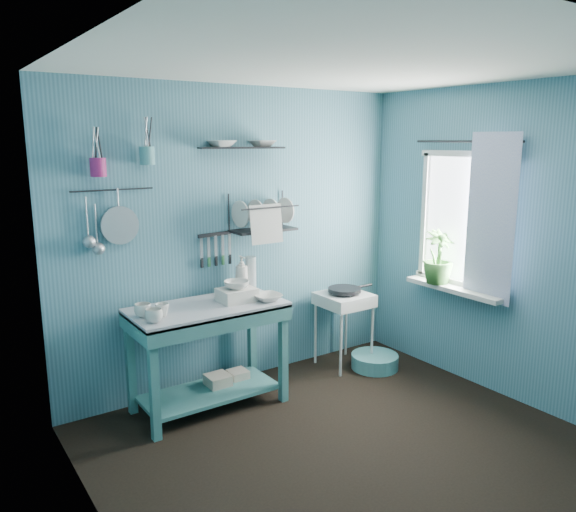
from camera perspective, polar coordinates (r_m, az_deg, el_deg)
floor at (r=4.03m, az=6.61°, el=-19.18°), size 3.20×3.20×0.00m
ceiling at (r=3.49m, az=7.63°, el=18.82°), size 3.20×3.20×0.00m
wall_back at (r=4.76m, az=-4.92°, el=1.84°), size 3.20×0.00×3.20m
wall_left at (r=2.80m, az=-18.49°, el=-5.80°), size 0.00×3.00×3.00m
wall_right at (r=4.75m, az=21.76°, el=1.01°), size 0.00×3.00×3.00m
work_counter at (r=4.46m, az=-8.08°, el=-10.10°), size 1.26×0.79×0.83m
mug_left at (r=3.99m, az=-13.45°, el=-5.91°), size 0.12×0.12×0.10m
mug_mid at (r=4.11m, az=-12.65°, el=-5.36°), size 0.14×0.14×0.09m
mug_right at (r=4.13m, az=-14.52°, el=-5.37°), size 0.17×0.17×0.10m
wash_tub at (r=4.40m, az=-5.21°, el=-3.93°), size 0.28×0.22×0.10m
tub_bowl at (r=4.38m, az=-5.23°, el=-2.92°), size 0.20×0.19×0.06m
soap_bottle at (r=4.64m, az=-4.73°, el=-1.83°), size 0.12×0.12×0.30m
water_bottle at (r=4.71m, az=-3.79°, el=-1.73°), size 0.09×0.09×0.28m
counter_bowl at (r=4.40m, az=-2.10°, el=-4.22°), size 0.22×0.22×0.05m
hotplate_stand at (r=5.25m, az=5.67°, el=-7.45°), size 0.45×0.45×0.69m
frying_pan at (r=5.14m, az=5.76°, el=-3.43°), size 0.30×0.30×0.03m
knife_strip at (r=4.61m, az=-7.44°, el=2.20°), size 0.32×0.06×0.03m
dish_rack at (r=4.69m, az=-2.53°, el=4.47°), size 0.58×0.33×0.32m
upper_shelf at (r=4.59m, az=-4.79°, el=10.90°), size 0.72×0.30×0.01m
shelf_bowl_left at (r=4.50m, az=-6.77°, el=11.29°), size 0.23×0.23×0.05m
shelf_bowl_right at (r=4.69m, az=-2.66°, el=11.75°), size 0.23×0.23×0.05m
utensil_cup_magenta at (r=4.17m, az=-18.73°, el=8.53°), size 0.11×0.11×0.13m
utensil_cup_teal at (r=4.28m, az=-14.13°, el=9.86°), size 0.11×0.11×0.13m
colander at (r=4.27m, az=-16.72°, el=3.01°), size 0.28×0.03×0.28m
ladle_outer at (r=4.21m, az=-19.77°, el=3.69°), size 0.01×0.01×0.30m
ladle_inner at (r=4.24m, az=-18.92°, el=2.99°), size 0.01×0.01×0.30m
hook_rail at (r=4.26m, az=-17.39°, el=6.43°), size 0.60×0.01×0.01m
window_glass at (r=4.97m, az=17.51°, el=3.51°), size 0.00×1.10×1.10m
windowsill at (r=5.02m, az=16.49°, el=-3.23°), size 0.16×0.95×0.04m
curtain at (r=4.74m, az=19.90°, el=3.58°), size 0.00×1.35×1.35m
curtain_rod at (r=4.89m, az=17.65°, el=11.03°), size 0.02×1.05×0.02m
potted_plant at (r=5.05m, az=15.01°, el=-0.09°), size 0.30×0.30×0.47m
storage_tin_large at (r=4.66m, az=-7.12°, el=-13.15°), size 0.18×0.18×0.22m
storage_tin_small at (r=4.77m, az=-5.10°, el=-12.61°), size 0.15×0.15×0.20m
floor_basin at (r=5.31m, az=8.80°, el=-10.52°), size 0.43×0.43×0.13m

